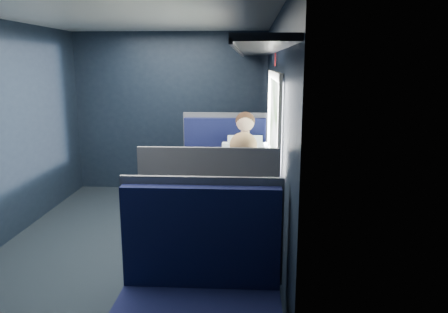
# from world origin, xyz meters

# --- Properties ---
(ground) EXTENTS (2.80, 4.20, 0.01)m
(ground) POSITION_xyz_m (0.00, 0.00, -0.01)
(ground) COLOR black
(room_shell) EXTENTS (3.00, 4.40, 2.40)m
(room_shell) POSITION_xyz_m (0.02, 0.00, 1.48)
(room_shell) COLOR black
(room_shell) RESTS_ON ground
(table) EXTENTS (0.62, 1.00, 0.74)m
(table) POSITION_xyz_m (1.03, 0.00, 0.66)
(table) COLOR #54565E
(table) RESTS_ON ground
(seat_bay_near) EXTENTS (1.04, 0.62, 1.26)m
(seat_bay_near) POSITION_xyz_m (0.84, 0.87, 0.42)
(seat_bay_near) COLOR #0C0F35
(seat_bay_near) RESTS_ON ground
(seat_bay_far) EXTENTS (1.04, 0.62, 1.26)m
(seat_bay_far) POSITION_xyz_m (0.85, -0.87, 0.41)
(seat_bay_far) COLOR #0C0F35
(seat_bay_far) RESTS_ON ground
(seat_row_front) EXTENTS (1.04, 0.51, 1.16)m
(seat_row_front) POSITION_xyz_m (0.85, 1.80, 0.41)
(seat_row_front) COLOR #0C0F35
(seat_row_front) RESTS_ON ground
(seat_row_back) EXTENTS (1.04, 0.51, 1.16)m
(seat_row_back) POSITION_xyz_m (0.85, -1.80, 0.41)
(seat_row_back) COLOR #0C0F35
(seat_row_back) RESTS_ON ground
(man) EXTENTS (0.53, 0.56, 1.32)m
(man) POSITION_xyz_m (1.10, 0.70, 0.72)
(man) COLOR black
(man) RESTS_ON ground
(woman) EXTENTS (0.53, 0.56, 1.32)m
(woman) POSITION_xyz_m (1.10, -0.71, 0.73)
(woman) COLOR black
(woman) RESTS_ON ground
(papers) EXTENTS (0.62, 0.86, 0.01)m
(papers) POSITION_xyz_m (1.00, 0.08, 0.74)
(papers) COLOR white
(papers) RESTS_ON table
(laptop) EXTENTS (0.33, 0.38, 0.24)m
(laptop) POSITION_xyz_m (1.37, 0.06, 0.80)
(laptop) COLOR silver
(laptop) RESTS_ON table
(bottle_small) EXTENTS (0.07, 0.07, 0.23)m
(bottle_small) POSITION_xyz_m (1.21, 0.23, 0.84)
(bottle_small) COLOR silver
(bottle_small) RESTS_ON table
(cup) EXTENTS (0.08, 0.08, 0.10)m
(cup) POSITION_xyz_m (1.31, 0.44, 0.79)
(cup) COLOR white
(cup) RESTS_ON table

